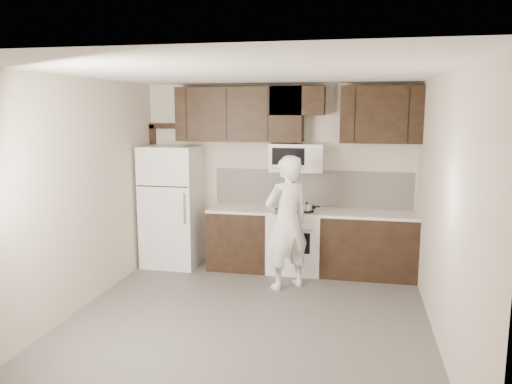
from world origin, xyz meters
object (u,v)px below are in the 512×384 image
(refrigerator, at_px, (172,206))
(person, at_px, (287,223))
(microwave, at_px, (297,157))
(stove, at_px, (295,240))

(refrigerator, relative_size, person, 1.02)
(microwave, distance_m, person, 1.14)
(stove, bearing_deg, microwave, 90.10)
(stove, height_order, microwave, microwave)
(stove, height_order, refrigerator, refrigerator)
(microwave, bearing_deg, person, -91.29)
(person, bearing_deg, stove, -132.29)
(person, bearing_deg, microwave, -132.07)
(refrigerator, bearing_deg, person, -20.24)
(stove, relative_size, microwave, 1.24)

